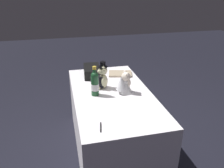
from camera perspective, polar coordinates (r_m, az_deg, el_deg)
name	(u,v)px	position (r m, az deg, el deg)	size (l,w,h in m)	color
ground_plane	(112,148)	(2.79, 0.00, -15.80)	(12.00, 12.00, 0.00)	black
reception_table	(112,122)	(2.57, 0.00, -9.53)	(1.54, 0.81, 0.73)	white
teddy_bear_groom	(102,78)	(2.44, -2.48, 1.65)	(0.15, 0.13, 0.30)	beige
teddy_bear_bride	(125,84)	(2.34, 3.20, 0.12)	(0.15, 0.20, 0.24)	white
champagne_bottle	(95,83)	(2.29, -4.35, 0.20)	(0.08, 0.08, 0.31)	#1C4D29
signing_pen	(101,127)	(1.85, -2.88, -10.73)	(0.13, 0.03, 0.01)	black
gift_case_black	(92,71)	(2.82, -5.14, 3.28)	(0.36, 0.22, 0.11)	black
guestbook	(120,74)	(2.85, 2.09, 2.62)	(0.20, 0.28, 0.02)	tan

